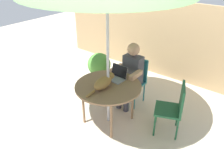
% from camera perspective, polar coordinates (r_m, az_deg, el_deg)
% --- Properties ---
extents(ground_plane, '(14.00, 14.00, 0.00)m').
position_cam_1_polar(ground_plane, '(3.99, -0.90, -11.53)').
color(ground_plane, beige).
extents(fence_back, '(5.82, 0.08, 1.73)m').
position_cam_1_polar(fence_back, '(5.19, 14.07, 8.32)').
color(fence_back, tan).
rests_on(fence_back, ground).
extents(patio_table, '(1.07, 1.07, 0.71)m').
position_cam_1_polar(patio_table, '(3.61, -0.98, -3.47)').
color(patio_table, brown).
rests_on(patio_table, ground).
extents(chair_occupied, '(0.40, 0.40, 0.87)m').
position_cam_1_polar(chair_occupied, '(4.25, 5.84, -0.71)').
color(chair_occupied, '#1E606B').
rests_on(chair_occupied, ground).
extents(chair_empty, '(0.52, 0.52, 0.87)m').
position_cam_1_polar(chair_empty, '(3.59, 15.52, -7.68)').
color(chair_empty, '#194C2D').
rests_on(chair_empty, ground).
extents(person_seated, '(0.48, 0.48, 1.21)m').
position_cam_1_polar(person_seated, '(4.06, 4.75, 0.57)').
color(person_seated, '#3F3F47').
rests_on(person_seated, ground).
extents(laptop, '(0.31, 0.26, 0.21)m').
position_cam_1_polar(laptop, '(3.75, 1.36, -0.10)').
color(laptop, gray).
rests_on(laptop, patio_table).
extents(cat, '(0.23, 0.65, 0.17)m').
position_cam_1_polar(cat, '(3.50, -2.08, -1.97)').
color(cat, olive).
rests_on(cat, patio_table).
extents(potted_plant_near_fence, '(0.49, 0.49, 0.76)m').
position_cam_1_polar(potted_plant_near_fence, '(4.75, -3.26, 1.63)').
color(potted_plant_near_fence, '#33383D').
rests_on(potted_plant_near_fence, ground).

